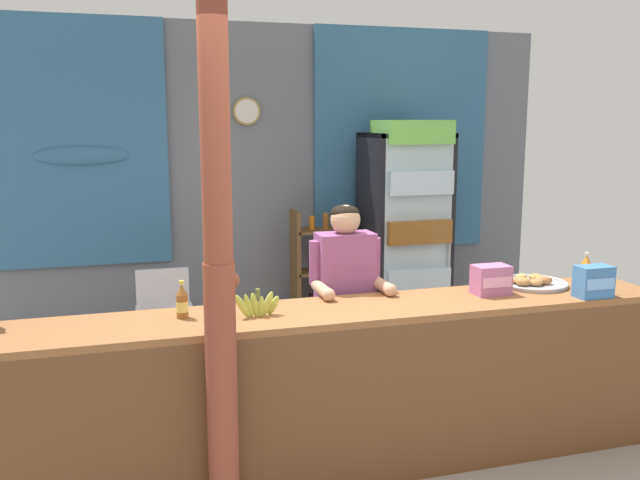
# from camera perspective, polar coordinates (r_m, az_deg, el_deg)

# --- Properties ---
(ground_plane) EXTENTS (7.48, 7.48, 0.00)m
(ground_plane) POSITION_cam_1_polar(r_m,az_deg,el_deg) (4.91, -1.35, -14.43)
(ground_plane) COLOR gray
(back_wall_curtained) EXTENTS (5.58, 0.22, 2.88)m
(back_wall_curtained) POSITION_cam_1_polar(r_m,az_deg,el_deg) (6.19, -5.52, 4.97)
(back_wall_curtained) COLOR slate
(back_wall_curtained) RESTS_ON ground
(stall_counter) EXTENTS (4.02, 0.57, 0.97)m
(stall_counter) POSITION_cam_1_polar(r_m,az_deg,el_deg) (3.90, 2.51, -11.43)
(stall_counter) COLOR #935B33
(stall_counter) RESTS_ON ground
(timber_post) EXTENTS (0.18, 0.16, 2.71)m
(timber_post) POSITION_cam_1_polar(r_m,az_deg,el_deg) (3.30, -8.52, -2.88)
(timber_post) COLOR brown
(timber_post) RESTS_ON ground
(drink_fridge) EXTENTS (0.70, 0.68, 2.04)m
(drink_fridge) POSITION_cam_1_polar(r_m,az_deg,el_deg) (6.07, 7.24, 1.20)
(drink_fridge) COLOR black
(drink_fridge) RESTS_ON ground
(bottle_shelf_rack) EXTENTS (0.48, 0.28, 1.25)m
(bottle_shelf_rack) POSITION_cam_1_polar(r_m,az_deg,el_deg) (6.14, -0.09, -2.99)
(bottle_shelf_rack) COLOR brown
(bottle_shelf_rack) RESTS_ON ground
(plastic_lawn_chair) EXTENTS (0.44, 0.44, 0.86)m
(plastic_lawn_chair) POSITION_cam_1_polar(r_m,az_deg,el_deg) (5.55, -12.96, -6.36)
(plastic_lawn_chair) COLOR silver
(plastic_lawn_chair) RESTS_ON ground
(shopkeeper) EXTENTS (0.47, 0.42, 1.51)m
(shopkeeper) POSITION_cam_1_polar(r_m,az_deg,el_deg) (4.34, 2.15, -4.46)
(shopkeeper) COLOR #28282D
(shopkeeper) RESTS_ON ground
(soda_bottle_orange_soda) EXTENTS (0.06, 0.06, 0.20)m
(soda_bottle_orange_soda) POSITION_cam_1_polar(r_m,az_deg,el_deg) (4.82, 21.52, -2.32)
(soda_bottle_orange_soda) COLOR orange
(soda_bottle_orange_soda) RESTS_ON stall_counter
(soda_bottle_iced_tea) EXTENTS (0.07, 0.07, 0.21)m
(soda_bottle_iced_tea) POSITION_cam_1_polar(r_m,az_deg,el_deg) (3.75, -11.55, -5.16)
(soda_bottle_iced_tea) COLOR brown
(soda_bottle_iced_tea) RESTS_ON stall_counter
(snack_box_biscuit) EXTENTS (0.21, 0.13, 0.19)m
(snack_box_biscuit) POSITION_cam_1_polar(r_m,az_deg,el_deg) (4.42, 22.08, -3.28)
(snack_box_biscuit) COLOR #3D75B7
(snack_box_biscuit) RESTS_ON stall_counter
(snack_box_wafer) EXTENTS (0.22, 0.15, 0.18)m
(snack_box_wafer) POSITION_cam_1_polar(r_m,az_deg,el_deg) (4.30, 14.22, -3.27)
(snack_box_wafer) COLOR #B76699
(snack_box_wafer) RESTS_ON stall_counter
(pastry_tray) EXTENTS (0.44, 0.44, 0.07)m
(pastry_tray) POSITION_cam_1_polar(r_m,az_deg,el_deg) (4.61, 17.48, -3.43)
(pastry_tray) COLOR #BCBCC1
(pastry_tray) RESTS_ON stall_counter
(banana_bunch) EXTENTS (0.28, 0.06, 0.16)m
(banana_bunch) POSITION_cam_1_polar(r_m,az_deg,el_deg) (3.72, -5.27, -5.50)
(banana_bunch) COLOR #B7C647
(banana_bunch) RESTS_ON stall_counter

